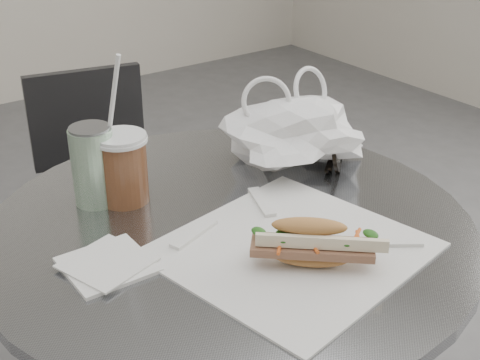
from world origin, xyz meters
TOP-DOWN VIEW (x-y plane):
  - cafe_table at (0.00, 0.20)m, footprint 0.76×0.76m
  - chair_far at (0.11, 0.93)m, footprint 0.39×0.42m
  - sandwich_paper at (0.03, 0.08)m, footprint 0.39×0.38m
  - banh_mi at (0.02, 0.04)m, footprint 0.20×0.20m
  - iced_coffee at (-0.10, 0.36)m, footprint 0.09×0.09m
  - sunglasses at (0.28, 0.26)m, footprint 0.11×0.11m
  - plastic_bag at (0.21, 0.30)m, footprint 0.28×0.23m
  - napkin_stack at (-0.21, 0.20)m, footprint 0.13×0.13m
  - drink_can at (-0.14, 0.38)m, footprint 0.07×0.07m

SIDE VIEW (x-z plane):
  - chair_far at x=0.11m, z-range -0.04..0.70m
  - cafe_table at x=0.00m, z-range 0.10..0.84m
  - sandwich_paper at x=0.03m, z-range 0.74..0.74m
  - napkin_stack at x=-0.21m, z-range 0.74..0.75m
  - sunglasses at x=0.28m, z-range 0.73..0.79m
  - banh_mi at x=0.02m, z-range 0.74..0.81m
  - iced_coffee at x=-0.10m, z-range 0.68..0.93m
  - plastic_bag at x=0.21m, z-range 0.74..0.86m
  - drink_can at x=-0.14m, z-range 0.74..0.87m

